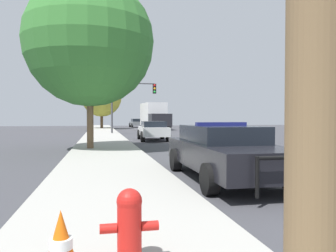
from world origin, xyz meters
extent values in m
plane|color=#3D3D42|center=(0.00, 0.00, 0.00)|extent=(110.00, 110.00, 0.00)
cube|color=#A3A099|center=(-5.10, 0.00, 0.07)|extent=(3.00, 110.00, 0.13)
cube|color=black|center=(-2.35, 0.68, 0.62)|extent=(1.87, 4.92, 0.59)
cube|color=black|center=(-2.35, 0.93, 1.12)|extent=(1.59, 2.56, 0.41)
cylinder|color=black|center=(-1.47, -0.85, 0.32)|extent=(0.25, 0.64, 0.64)
cylinder|color=black|center=(-3.26, -0.83, 0.32)|extent=(0.25, 0.64, 0.64)
cylinder|color=black|center=(-1.44, 2.19, 0.32)|extent=(0.25, 0.64, 0.64)
cylinder|color=black|center=(-3.23, 2.21, 0.32)|extent=(0.25, 0.64, 0.64)
cylinder|color=black|center=(-1.96, -1.89, 0.53)|extent=(0.07, 0.07, 0.71)
cylinder|color=black|center=(-2.78, -1.89, 0.53)|extent=(0.07, 0.07, 0.71)
cylinder|color=black|center=(-2.37, -1.89, 0.85)|extent=(0.87, 0.08, 0.07)
cube|color=navy|center=(-2.35, 0.93, 1.37)|extent=(1.31, 0.21, 0.09)
cube|color=navy|center=(-1.43, 0.67, 0.65)|extent=(0.04, 3.53, 0.17)
cylinder|color=red|center=(-5.09, -3.76, 0.41)|extent=(0.24, 0.24, 0.56)
sphere|color=red|center=(-5.09, -3.76, 0.72)|extent=(0.25, 0.25, 0.25)
cylinder|color=red|center=(-5.29, -3.76, 0.46)|extent=(0.17, 0.10, 0.10)
cylinder|color=red|center=(-4.89, -3.76, 0.46)|extent=(0.17, 0.10, 0.10)
cylinder|color=#424247|center=(-4.27, 22.96, 2.46)|extent=(0.16, 0.16, 4.67)
cylinder|color=#424247|center=(-2.32, 22.96, 4.65)|extent=(3.89, 0.11, 0.11)
cube|color=black|center=(-0.38, 22.96, 4.20)|extent=(0.30, 0.24, 0.90)
sphere|color=red|center=(-0.38, 22.83, 4.50)|extent=(0.20, 0.20, 0.20)
sphere|color=orange|center=(-0.38, 22.83, 4.20)|extent=(0.20, 0.20, 0.20)
sphere|color=green|center=(-0.38, 22.83, 3.90)|extent=(0.20, 0.20, 0.20)
cube|color=silver|center=(-1.85, 14.74, 0.62)|extent=(1.86, 4.40, 0.57)
cube|color=black|center=(-1.86, 14.52, 1.10)|extent=(1.54, 2.31, 0.38)
cylinder|color=black|center=(-2.62, 16.12, 0.34)|extent=(0.27, 0.68, 0.67)
cylinder|color=black|center=(-0.97, 16.05, 0.34)|extent=(0.27, 0.68, 0.67)
cylinder|color=black|center=(-2.73, 13.43, 0.34)|extent=(0.27, 0.68, 0.67)
cylinder|color=black|center=(-1.08, 13.36, 0.34)|extent=(0.27, 0.68, 0.67)
cube|color=slate|center=(0.34, 44.13, 0.62)|extent=(2.01, 4.14, 0.58)
cube|color=black|center=(0.35, 43.93, 1.13)|extent=(1.66, 2.18, 0.43)
cylinder|color=black|center=(-0.61, 45.34, 0.33)|extent=(0.27, 0.68, 0.66)
cylinder|color=black|center=(1.16, 45.43, 0.33)|extent=(0.27, 0.68, 0.66)
cylinder|color=black|center=(-0.49, 42.83, 0.33)|extent=(0.27, 0.68, 0.66)
cylinder|color=black|center=(1.29, 42.92, 0.33)|extent=(0.27, 0.68, 0.66)
cube|color=black|center=(1.70, 31.33, 1.22)|extent=(2.59, 2.16, 1.52)
cube|color=white|center=(1.46, 34.89, 1.93)|extent=(2.80, 5.29, 2.94)
cylinder|color=black|center=(2.89, 31.61, 0.46)|extent=(0.34, 0.94, 0.92)
cylinder|color=black|center=(0.48, 31.45, 0.46)|extent=(0.34, 0.94, 0.92)
cylinder|color=black|center=(2.60, 35.93, 0.46)|extent=(0.34, 0.94, 0.92)
cylinder|color=black|center=(0.19, 35.77, 0.46)|extent=(0.34, 0.94, 0.92)
cylinder|color=brown|center=(-5.79, 8.42, 1.74)|extent=(0.30, 0.30, 3.21)
sphere|color=#387A33|center=(-5.79, 8.42, 4.95)|extent=(5.84, 5.84, 5.84)
cylinder|color=#4C3823|center=(-5.07, 37.35, 1.48)|extent=(0.36, 0.36, 2.71)
sphere|color=#999933|center=(-5.07, 37.35, 4.28)|extent=(5.26, 5.26, 5.26)
cone|color=orange|center=(-5.70, -4.09, 0.45)|extent=(0.35, 0.35, 0.63)
cylinder|color=white|center=(-5.70, -4.09, 0.48)|extent=(0.19, 0.19, 0.09)
camera|label=1|loc=(-5.37, -6.93, 1.53)|focal=35.00mm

